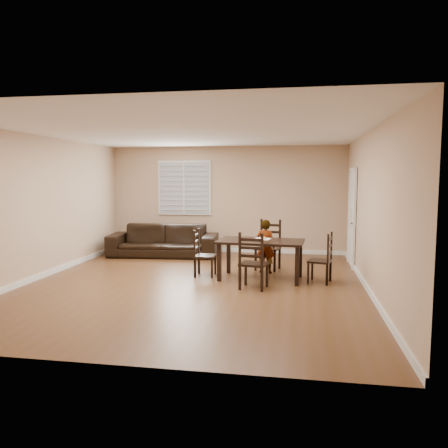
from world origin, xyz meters
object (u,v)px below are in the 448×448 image
Objects in this scene: dining_table at (261,245)px; chair_far at (252,264)px; sofa at (163,240)px; chair_right at (326,260)px; child at (265,246)px; donut at (263,238)px; chair_near at (270,246)px; chair_left at (200,255)px.

dining_table is 1.66× the size of chair_far.
chair_far is at bearing -54.34° from sofa.
chair_far is 1.46m from chair_right.
sofa reaches higher than dining_table.
sofa is (-3.75, 2.19, -0.04)m from chair_right.
child is (0.05, 0.57, -0.11)m from dining_table.
dining_table is 0.86m from chair_far.
chair_near is at bearing 85.45° from donut.
chair_far is 1.07× the size of chair_right.
chair_right is at bearing -95.32° from chair_left.
child is at bearing -85.61° from chair_far.
chair_near reaches higher than donut.
child reaches higher than sofa.
dining_table is 0.63× the size of sofa.
chair_left is at bearing -132.05° from chair_near.
chair_right reaches higher than dining_table.
chair_right is 1.34m from child.
donut is at bearing -40.97° from sofa.
chair_far is at bearing -90.69° from dining_table.
child is at bearing 88.13° from donut.
chair_right is 4.34m from sofa.
chair_far reaches higher than chair_left.
chair_near is 2.86m from sofa.
chair_right is at bearing -14.12° from donut.
chair_left reaches higher than donut.
donut is at bearing 83.66° from dining_table.
child is 0.41× the size of sofa.
child reaches higher than chair_left.
chair_left is 2.39m from chair_right.
dining_table is 1.79× the size of chair_right.
chair_right is 0.35× the size of sofa.
child reaches higher than chair_far.
chair_left is 1.34m from child.
chair_right is (1.09, -1.12, -0.05)m from chair_near.
chair_near is 0.89m from donut.
donut is (0.11, 1.01, 0.31)m from chair_far.
child is 0.45m from donut.
chair_left is at bearing -175.96° from donut.
chair_near is 1.85m from chair_far.
dining_table is at bearing -82.15° from chair_right.
sofa is at bearing -16.95° from child.
chair_left is (-1.19, 0.09, -0.24)m from dining_table.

